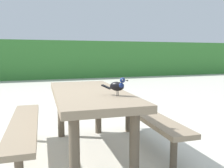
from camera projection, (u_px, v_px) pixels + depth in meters
The scene contains 4 objects.
ground_plane at pixel (63, 153), 2.75m from camera, with size 60.00×60.00×0.00m, color beige.
hedge_wall at pixel (39, 60), 11.00m from camera, with size 28.00×1.47×1.73m, color #387A33.
picnic_table_foreground at pixel (89, 107), 2.67m from camera, with size 1.74×1.83×0.74m.
bird_grackle at pixel (118, 86), 2.30m from camera, with size 0.21×0.23×0.18m.
Camera 1 is at (-0.30, -2.67, 1.15)m, focal length 38.11 mm.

